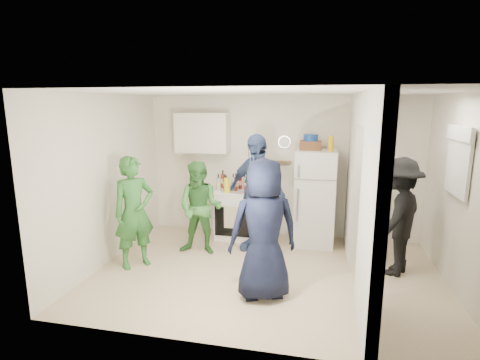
% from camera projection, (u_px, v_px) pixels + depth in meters
% --- Properties ---
extents(floor, '(4.80, 4.80, 0.00)m').
position_uv_depth(floor, '(267.00, 273.00, 5.29)').
color(floor, '#CDB291').
rests_on(floor, ground).
extents(wall_back, '(4.80, 0.00, 4.80)m').
position_uv_depth(wall_back, '(281.00, 167.00, 6.67)').
color(wall_back, silver).
rests_on(wall_back, floor).
extents(wall_front, '(4.80, 0.00, 4.80)m').
position_uv_depth(wall_front, '(242.00, 227.00, 3.41)').
color(wall_front, silver).
rests_on(wall_front, floor).
extents(wall_left, '(0.00, 3.40, 3.40)m').
position_uv_depth(wall_left, '(107.00, 180.00, 5.53)').
color(wall_left, silver).
rests_on(wall_left, floor).
extents(wall_right, '(0.00, 3.40, 3.40)m').
position_uv_depth(wall_right, '(464.00, 196.00, 4.54)').
color(wall_right, silver).
rests_on(wall_right, floor).
extents(ceiling, '(4.80, 4.80, 0.00)m').
position_uv_depth(ceiling, '(269.00, 92.00, 4.79)').
color(ceiling, white).
rests_on(ceiling, wall_back).
extents(partition_pier_back, '(0.12, 1.20, 2.50)m').
position_uv_depth(partition_pier_back, '(354.00, 176.00, 5.85)').
color(partition_pier_back, silver).
rests_on(partition_pier_back, floor).
extents(partition_pier_front, '(0.12, 1.20, 2.50)m').
position_uv_depth(partition_pier_front, '(372.00, 216.00, 3.74)').
color(partition_pier_front, silver).
rests_on(partition_pier_front, floor).
extents(partition_header, '(0.12, 1.00, 0.40)m').
position_uv_depth(partition_header, '(366.00, 108.00, 4.58)').
color(partition_header, silver).
rests_on(partition_header, partition_pier_back).
extents(stove, '(0.73, 0.61, 0.87)m').
position_uv_depth(stove, '(237.00, 214.00, 6.67)').
color(stove, white).
rests_on(stove, floor).
extents(upper_cabinet, '(0.95, 0.34, 0.70)m').
position_uv_depth(upper_cabinet, '(202.00, 133.00, 6.66)').
color(upper_cabinet, silver).
rests_on(upper_cabinet, wall_back).
extents(fridge, '(0.66, 0.64, 1.60)m').
position_uv_depth(fridge, '(315.00, 198.00, 6.29)').
color(fridge, white).
rests_on(fridge, floor).
extents(wicker_basket, '(0.35, 0.25, 0.15)m').
position_uv_depth(wicker_basket, '(311.00, 145.00, 6.18)').
color(wicker_basket, brown).
rests_on(wicker_basket, fridge).
extents(blue_bowl, '(0.24, 0.24, 0.11)m').
position_uv_depth(blue_bowl, '(311.00, 138.00, 6.15)').
color(blue_bowl, navy).
rests_on(blue_bowl, wicker_basket).
extents(yellow_cup_stack_top, '(0.09, 0.09, 0.25)m').
position_uv_depth(yellow_cup_stack_top, '(331.00, 144.00, 5.96)').
color(yellow_cup_stack_top, gold).
rests_on(yellow_cup_stack_top, fridge).
extents(wall_clock, '(0.22, 0.02, 0.22)m').
position_uv_depth(wall_clock, '(284.00, 142.00, 6.55)').
color(wall_clock, white).
rests_on(wall_clock, wall_back).
extents(spice_shelf, '(0.35, 0.08, 0.03)m').
position_uv_depth(spice_shelf, '(281.00, 162.00, 6.60)').
color(spice_shelf, olive).
rests_on(spice_shelf, wall_back).
extents(nook_window, '(0.03, 0.70, 0.80)m').
position_uv_depth(nook_window, '(460.00, 161.00, 4.66)').
color(nook_window, black).
rests_on(nook_window, wall_right).
extents(nook_window_frame, '(0.04, 0.76, 0.86)m').
position_uv_depth(nook_window_frame, '(459.00, 161.00, 4.66)').
color(nook_window_frame, white).
rests_on(nook_window_frame, wall_right).
extents(nook_valance, '(0.04, 0.82, 0.18)m').
position_uv_depth(nook_valance, '(460.00, 133.00, 4.60)').
color(nook_valance, white).
rests_on(nook_valance, wall_right).
extents(yellow_cup_stack_stove, '(0.09, 0.09, 0.25)m').
position_uv_depth(yellow_cup_stack_stove, '(227.00, 185.00, 6.37)').
color(yellow_cup_stack_stove, yellow).
rests_on(yellow_cup_stack_stove, stove).
extents(red_cup, '(0.09, 0.09, 0.12)m').
position_uv_depth(red_cup, '(247.00, 190.00, 6.33)').
color(red_cup, '#BF0C32').
rests_on(red_cup, stove).
extents(person_green_left, '(0.69, 0.71, 1.63)m').
position_uv_depth(person_green_left, '(134.00, 212.00, 5.40)').
color(person_green_left, '#32722D').
rests_on(person_green_left, floor).
extents(person_green_center, '(0.73, 0.57, 1.48)m').
position_uv_depth(person_green_center, '(200.00, 208.00, 5.88)').
color(person_green_center, '#3D7F38').
rests_on(person_green_center, floor).
extents(person_denim, '(1.19, 0.97, 1.90)m').
position_uv_depth(person_denim, '(256.00, 193.00, 5.97)').
color(person_denim, '#394A7D').
rests_on(person_denim, floor).
extents(person_navy, '(0.99, 0.83, 1.74)m').
position_uv_depth(person_navy, '(264.00, 229.00, 4.50)').
color(person_navy, black).
rests_on(person_navy, floor).
extents(person_nook, '(1.07, 1.23, 1.65)m').
position_uv_depth(person_nook, '(398.00, 217.00, 5.16)').
color(person_nook, black).
rests_on(person_nook, floor).
extents(bottle_a, '(0.08, 0.08, 0.32)m').
position_uv_depth(bottle_a, '(223.00, 179.00, 6.73)').
color(bottle_a, maroon).
rests_on(bottle_a, stove).
extents(bottle_b, '(0.08, 0.08, 0.27)m').
position_uv_depth(bottle_b, '(226.00, 183.00, 6.51)').
color(bottle_b, '#295A1E').
rests_on(bottle_b, stove).
extents(bottle_c, '(0.06, 0.06, 0.26)m').
position_uv_depth(bottle_c, '(233.00, 181.00, 6.73)').
color(bottle_c, silver).
rests_on(bottle_c, stove).
extents(bottle_d, '(0.06, 0.06, 0.31)m').
position_uv_depth(bottle_d, '(236.00, 182.00, 6.49)').
color(bottle_d, maroon).
rests_on(bottle_d, stove).
extents(bottle_e, '(0.06, 0.06, 0.27)m').
position_uv_depth(bottle_e, '(245.00, 181.00, 6.68)').
color(bottle_e, '#9FA1B0').
rests_on(bottle_e, stove).
extents(bottle_f, '(0.06, 0.06, 0.25)m').
position_uv_depth(bottle_f, '(246.00, 183.00, 6.53)').
color(bottle_f, '#174128').
rests_on(bottle_f, stove).
extents(bottle_g, '(0.06, 0.06, 0.25)m').
position_uv_depth(bottle_g, '(254.00, 182.00, 6.65)').
color(bottle_g, olive).
rests_on(bottle_g, stove).
extents(bottle_h, '(0.07, 0.07, 0.30)m').
position_uv_depth(bottle_h, '(218.00, 182.00, 6.48)').
color(bottle_h, '#B0B8BD').
rests_on(bottle_h, stove).
extents(bottle_i, '(0.06, 0.06, 0.28)m').
position_uv_depth(bottle_i, '(240.00, 181.00, 6.64)').
color(bottle_i, '#56140E').
rests_on(bottle_i, stove).
extents(bottle_j, '(0.07, 0.07, 0.28)m').
position_uv_depth(bottle_j, '(252.00, 184.00, 6.39)').
color(bottle_j, '#1E5829').
rests_on(bottle_j, stove).
extents(bottle_k, '(0.08, 0.08, 0.27)m').
position_uv_depth(bottle_k, '(225.00, 182.00, 6.63)').
color(bottle_k, brown).
rests_on(bottle_k, stove).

